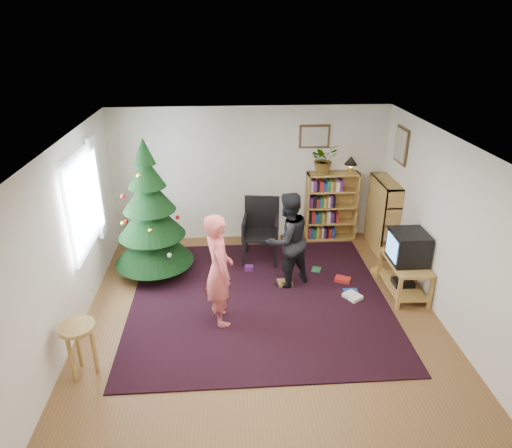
{
  "coord_description": "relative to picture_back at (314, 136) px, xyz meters",
  "views": [
    {
      "loc": [
        -0.45,
        -5.48,
        3.88
      ],
      "look_at": [
        -0.02,
        0.64,
        1.1
      ],
      "focal_mm": 32.0,
      "sensor_mm": 36.0,
      "label": 1
    }
  ],
  "objects": [
    {
      "name": "tv_stand",
      "position": [
        1.07,
        -2.12,
        -1.62
      ],
      "size": [
        0.52,
        0.94,
        0.55
      ],
      "color": "#A6793B",
      "rests_on": "floor"
    },
    {
      "name": "window_pane",
      "position": [
        -3.62,
        -1.88,
        -0.45
      ],
      "size": [
        0.04,
        1.2,
        1.4
      ],
      "primitive_type": "cube",
      "color": "silver",
      "rests_on": "wall_left"
    },
    {
      "name": "picture_right",
      "position": [
        1.33,
        -0.73,
        0.0
      ],
      "size": [
        0.03,
        0.5,
        0.6
      ],
      "color": "#4C3319",
      "rests_on": "wall_right"
    },
    {
      "name": "person_standing",
      "position": [
        -1.73,
        -2.65,
        -1.14
      ],
      "size": [
        0.54,
        0.68,
        1.62
      ],
      "primitive_type": "imported",
      "rotation": [
        0.0,
        0.0,
        1.85
      ],
      "color": "#D25654",
      "rests_on": "rug"
    },
    {
      "name": "table_lamp",
      "position": [
        0.66,
        -0.14,
        -0.44
      ],
      "size": [
        0.24,
        0.24,
        0.32
      ],
      "color": "#A57F33",
      "rests_on": "bookshelf_back"
    },
    {
      "name": "wall_back",
      "position": [
        -1.15,
        0.02,
        -0.7
      ],
      "size": [
        5.0,
        0.02,
        2.5
      ],
      "primitive_type": "cube",
      "color": "silver",
      "rests_on": "floor"
    },
    {
      "name": "bookshelf_right",
      "position": [
        1.19,
        -0.61,
        -1.29
      ],
      "size": [
        0.3,
        0.95,
        1.3
      ],
      "rotation": [
        0.0,
        0.0,
        1.57
      ],
      "color": "#A6793B",
      "rests_on": "floor"
    },
    {
      "name": "potted_plant",
      "position": [
        0.16,
        -0.14,
        -0.38
      ],
      "size": [
        0.61,
        0.57,
        0.54
      ],
      "primitive_type": "imported",
      "rotation": [
        0.0,
        0.0,
        0.39
      ],
      "color": "gray",
      "rests_on": "bookshelf_back"
    },
    {
      "name": "crt_tv",
      "position": [
        1.07,
        -2.12,
        -1.16
      ],
      "size": [
        0.5,
        0.54,
        0.47
      ],
      "color": "black",
      "rests_on": "tv_stand"
    },
    {
      "name": "rug",
      "position": [
        -1.15,
        -2.17,
        -1.94
      ],
      "size": [
        3.8,
        3.6,
        0.02
      ],
      "primitive_type": "cube",
      "color": "black",
      "rests_on": "floor"
    },
    {
      "name": "curtain",
      "position": [
        -3.58,
        -1.18,
        -0.45
      ],
      "size": [
        0.06,
        0.35,
        1.6
      ],
      "primitive_type": "cube",
      "color": "white",
      "rests_on": "wall_left"
    },
    {
      "name": "stool",
      "position": [
        -3.35,
        -3.58,
        -1.42
      ],
      "size": [
        0.41,
        0.41,
        0.69
      ],
      "color": "#A6793B",
      "rests_on": "floor"
    },
    {
      "name": "wall_right",
      "position": [
        1.35,
        -2.48,
        -0.7
      ],
      "size": [
        0.02,
        5.0,
        2.5
      ],
      "primitive_type": "cube",
      "color": "silver",
      "rests_on": "floor"
    },
    {
      "name": "floor",
      "position": [
        -1.15,
        -2.48,
        -1.95
      ],
      "size": [
        5.0,
        5.0,
        0.0
      ],
      "primitive_type": "plane",
      "color": "brown",
      "rests_on": "ground"
    },
    {
      "name": "picture_back",
      "position": [
        0.0,
        0.0,
        0.0
      ],
      "size": [
        0.55,
        0.03,
        0.42
      ],
      "color": "#4C3319",
      "rests_on": "wall_back"
    },
    {
      "name": "bookshelf_back",
      "position": [
        0.36,
        -0.14,
        -1.29
      ],
      "size": [
        0.95,
        0.3,
        1.3
      ],
      "color": "#A6793B",
      "rests_on": "floor"
    },
    {
      "name": "floor_clutter",
      "position": [
        -0.06,
        -1.75,
        -1.91
      ],
      "size": [
        2.35,
        1.14,
        0.08
      ],
      "color": "#A51E19",
      "rests_on": "rug"
    },
    {
      "name": "ceiling",
      "position": [
        -1.15,
        -2.48,
        0.55
      ],
      "size": [
        5.0,
        5.0,
        0.0
      ],
      "primitive_type": "plane",
      "rotation": [
        3.14,
        0.0,
        0.0
      ],
      "color": "white",
      "rests_on": "wall_back"
    },
    {
      "name": "armchair",
      "position": [
        -1.03,
        -0.82,
        -1.36
      ],
      "size": [
        0.68,
        0.68,
        1.09
      ],
      "rotation": [
        0.0,
        0.0,
        -0.15
      ],
      "color": "black",
      "rests_on": "rug"
    },
    {
      "name": "wall_left",
      "position": [
        -3.65,
        -2.48,
        -0.7
      ],
      "size": [
        0.02,
        5.0,
        2.5
      ],
      "primitive_type": "cube",
      "color": "silver",
      "rests_on": "floor"
    },
    {
      "name": "christmas_tree",
      "position": [
        -2.8,
        -1.29,
        -0.99
      ],
      "size": [
        1.27,
        1.27,
        2.3
      ],
      "rotation": [
        0.0,
        0.0,
        -0.24
      ],
      "color": "#3F2816",
      "rests_on": "rug"
    },
    {
      "name": "wall_front",
      "position": [
        -1.15,
        -4.97,
        -0.7
      ],
      "size": [
        5.0,
        0.02,
        2.5
      ],
      "primitive_type": "cube",
      "color": "silver",
      "rests_on": "floor"
    },
    {
      "name": "person_by_chair",
      "position": [
        -0.68,
        -1.74,
        -1.18
      ],
      "size": [
        0.94,
        0.88,
        1.54
      ],
      "primitive_type": "imported",
      "rotation": [
        0.0,
        0.0,
        3.65
      ],
      "color": "black",
      "rests_on": "rug"
    }
  ]
}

